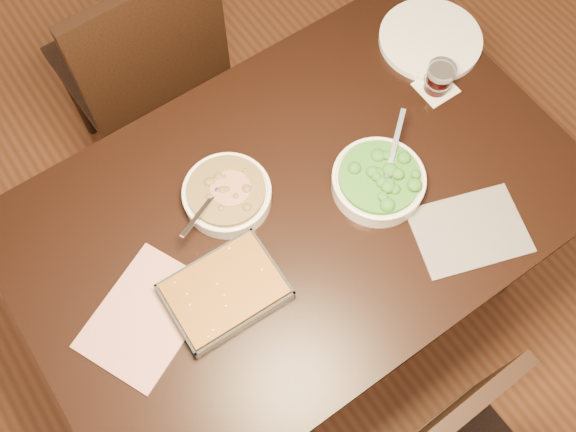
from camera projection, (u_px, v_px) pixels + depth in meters
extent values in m
plane|color=#482514|center=(295.00, 298.00, 2.27)|extent=(4.00, 4.00, 0.00)
cube|color=black|center=(298.00, 209.00, 1.61)|extent=(1.40, 0.90, 0.04)
cube|color=black|center=(298.00, 221.00, 1.67)|extent=(1.26, 0.76, 0.08)
cylinder|color=black|center=(530.00, 247.00, 1.97)|extent=(0.07, 0.07, 0.71)
cylinder|color=black|center=(57.00, 278.00, 1.92)|extent=(0.07, 0.07, 0.71)
cylinder|color=black|center=(381.00, 84.00, 2.22)|extent=(0.07, 0.07, 0.71)
cube|color=#AD3431|center=(147.00, 316.00, 1.47)|extent=(0.35, 0.32, 0.01)
cube|color=#2B2A32|center=(469.00, 231.00, 1.56)|extent=(0.32, 0.27, 0.00)
cube|color=white|center=(436.00, 88.00, 1.73)|extent=(0.10, 0.10, 0.00)
cylinder|color=white|center=(227.00, 196.00, 1.58)|extent=(0.22, 0.22, 0.04)
torus|color=white|center=(227.00, 191.00, 1.55)|extent=(0.22, 0.22, 0.01)
cylinder|color=#3A2610|center=(226.00, 191.00, 1.55)|extent=(0.19, 0.19, 0.02)
cube|color=silver|center=(212.00, 210.00, 1.51)|extent=(0.13, 0.08, 0.04)
cylinder|color=maroon|center=(231.00, 188.00, 1.54)|extent=(0.10, 0.10, 0.00)
cylinder|color=white|center=(378.00, 183.00, 1.59)|extent=(0.23, 0.23, 0.04)
torus|color=white|center=(379.00, 178.00, 1.57)|extent=(0.23, 0.23, 0.01)
cylinder|color=#184A11|center=(379.00, 177.00, 1.56)|extent=(0.20, 0.20, 0.02)
cube|color=silver|center=(386.00, 149.00, 1.58)|extent=(0.13, 0.11, 0.05)
cube|color=silver|center=(226.00, 294.00, 1.49)|extent=(0.27, 0.20, 0.01)
cube|color=#5B320D|center=(225.00, 291.00, 1.47)|extent=(0.25, 0.18, 0.04)
cube|color=silver|center=(205.00, 260.00, 1.50)|extent=(0.26, 0.01, 0.04)
cube|color=silver|center=(246.00, 325.00, 1.44)|extent=(0.26, 0.01, 0.04)
cube|color=silver|center=(272.00, 263.00, 1.50)|extent=(0.01, 0.19, 0.04)
cube|color=silver|center=(176.00, 321.00, 1.44)|extent=(0.01, 0.19, 0.04)
cylinder|color=black|center=(438.00, 81.00, 1.71)|extent=(0.07, 0.07, 0.06)
cylinder|color=silver|center=(442.00, 70.00, 1.67)|extent=(0.07, 0.07, 0.02)
cylinder|color=white|center=(430.00, 39.00, 1.79)|extent=(0.29, 0.29, 0.02)
cylinder|color=black|center=(452.00, 413.00, 1.91)|extent=(0.03, 0.03, 0.39)
cube|color=black|center=(439.00, 428.00, 1.47)|extent=(0.40, 0.04, 0.43)
cube|color=black|center=(136.00, 65.00, 2.12)|extent=(0.47, 0.47, 0.04)
cylinder|color=black|center=(168.00, 47.00, 2.46)|extent=(0.04, 0.04, 0.45)
cylinder|color=black|center=(226.00, 117.00, 2.32)|extent=(0.04, 0.04, 0.45)
cylinder|color=black|center=(76.00, 97.00, 2.36)|extent=(0.04, 0.04, 0.45)
cylinder|color=black|center=(131.00, 174.00, 2.22)|extent=(0.04, 0.04, 0.45)
cube|color=black|center=(154.00, 54.00, 1.81)|extent=(0.46, 0.05, 0.49)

